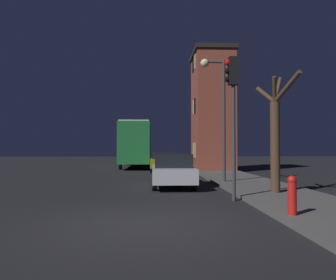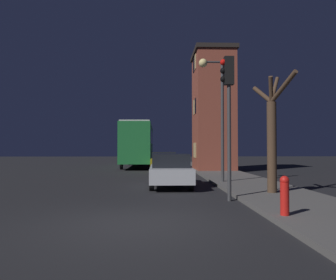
# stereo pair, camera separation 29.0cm
# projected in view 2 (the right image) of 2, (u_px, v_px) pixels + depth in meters

# --- Properties ---
(ground_plane) EXTENTS (120.00, 120.00, 0.00)m
(ground_plane) POSITION_uv_depth(u_px,v_px,m) (134.00, 224.00, 7.22)
(ground_plane) COLOR black
(brick_building) EXTENTS (2.97, 4.23, 8.81)m
(brick_building) POSITION_uv_depth(u_px,v_px,m) (213.00, 110.00, 24.46)
(brick_building) COLOR brown
(brick_building) RESTS_ON sidewalk
(streetlamp) EXTENTS (1.17, 0.41, 5.73)m
(streetlamp) POSITION_uv_depth(u_px,v_px,m) (215.00, 97.00, 15.27)
(streetlamp) COLOR #38383A
(streetlamp) RESTS_ON sidewalk
(traffic_light) EXTENTS (0.43, 0.24, 4.59)m
(traffic_light) POSITION_uv_depth(u_px,v_px,m) (228.00, 98.00, 10.41)
(traffic_light) COLOR #38383A
(traffic_light) RESTS_ON ground
(bare_tree) EXTENTS (0.97, 1.98, 4.12)m
(bare_tree) POSITION_uv_depth(u_px,v_px,m) (272.00, 135.00, 11.40)
(bare_tree) COLOR #473323
(bare_tree) RESTS_ON sidewalk
(bus) EXTENTS (2.43, 10.95, 3.81)m
(bus) POSITION_uv_depth(u_px,v_px,m) (138.00, 142.00, 29.51)
(bus) COLOR #1E6B33
(bus) RESTS_ON ground
(car_near_lane) EXTENTS (1.73, 4.37, 1.43)m
(car_near_lane) POSITION_uv_depth(u_px,v_px,m) (170.00, 170.00, 14.22)
(car_near_lane) COLOR #B7BABF
(car_near_lane) RESTS_ON ground
(car_mid_lane) EXTENTS (1.84, 4.40, 1.40)m
(car_mid_lane) POSITION_uv_depth(u_px,v_px,m) (164.00, 161.00, 23.54)
(car_mid_lane) COLOR olive
(car_mid_lane) RESTS_ON ground
(fire_hydrant) EXTENTS (0.21, 0.21, 0.91)m
(fire_hydrant) POSITION_uv_depth(u_px,v_px,m) (285.00, 195.00, 7.51)
(fire_hydrant) COLOR red
(fire_hydrant) RESTS_ON sidewalk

